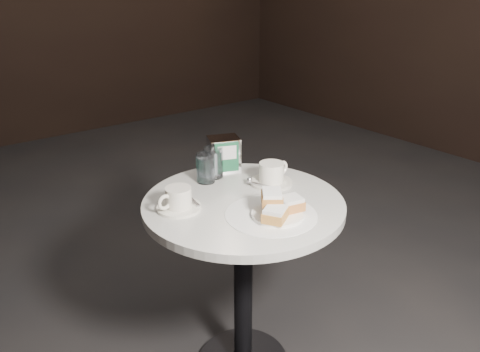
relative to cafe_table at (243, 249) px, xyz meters
The scene contains 8 objects.
cafe_table is the anchor object (origin of this frame).
sugar_spill 0.24m from the cafe_table, 87.83° to the right, with size 0.30×0.30×0.00m, color white.
beignet_plate 0.28m from the cafe_table, 84.66° to the right, with size 0.20×0.20×0.08m.
coffee_cup_left 0.32m from the cafe_table, 159.37° to the left, with size 0.17×0.17×0.08m.
coffee_cup_right 0.29m from the cafe_table, 16.39° to the left, with size 0.17×0.17×0.08m.
water_glass_left 0.33m from the cafe_table, 93.15° to the left, with size 0.09×0.09×0.11m.
water_glass_right 0.35m from the cafe_table, 80.81° to the left, with size 0.10×0.10×0.12m.
napkin_dispenser 0.39m from the cafe_table, 67.92° to the left, with size 0.14×0.13×0.14m.
Camera 1 is at (-0.90, -1.15, 1.45)m, focal length 35.00 mm.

